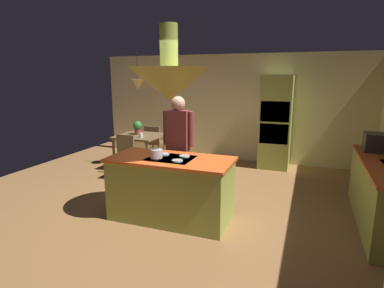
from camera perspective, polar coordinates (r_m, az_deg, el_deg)
name	(u,v)px	position (r m, az deg, el deg)	size (l,w,h in m)	color
ground	(177,212)	(4.96, -2.76, -12.22)	(8.16, 8.16, 0.00)	olive
wall_back	(232,108)	(7.84, 7.18, 6.47)	(6.80, 0.10, 2.55)	beige
kitchen_island	(171,188)	(4.61, -3.81, -7.97)	(1.76, 0.85, 0.93)	#939E42
oven_tower	(276,122)	(7.29, 14.83, 3.77)	(0.66, 0.62, 2.06)	#939E42
dining_table	(140,140)	(7.12, -9.39, 0.76)	(0.95, 0.93, 0.76)	brown
person_at_island	(178,142)	(5.14, -2.48, 0.44)	(0.53, 0.23, 1.73)	tan
range_hood	(169,82)	(4.33, -4.10, 11.05)	(1.10, 1.10, 1.00)	#939E42
pendant_light_over_table	(138,84)	(6.98, -9.74, 10.52)	(0.32, 0.32, 0.82)	#E0B266
chair_facing_island	(123,153)	(6.58, -12.31, -1.65)	(0.40, 0.40, 0.87)	brown
chair_by_back_wall	(154,141)	(7.74, -6.84, 0.63)	(0.40, 0.40, 0.87)	brown
potted_plant_on_table	(138,127)	(7.16, -9.76, 3.05)	(0.20, 0.20, 0.30)	#99382D
cup_on_table	(141,135)	(6.81, -9.16, 1.54)	(0.07, 0.07, 0.09)	white
microwave_on_counter	(381,143)	(5.59, 30.85, 0.19)	(0.46, 0.36, 0.28)	#232326
cooking_pot_on_cooktop	(156,154)	(4.41, -6.50, -1.75)	(0.18, 0.18, 0.12)	#B2B2B7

